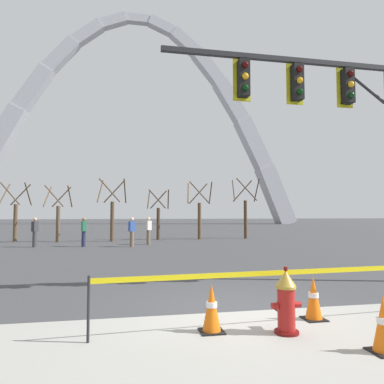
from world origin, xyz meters
name	(u,v)px	position (x,y,z in m)	size (l,w,h in m)	color
ground_plane	(239,310)	(0.00, 0.00, 0.00)	(240.00, 240.00, 0.00)	#3D3D3F
fire_hydrant	(286,302)	(0.27, -1.40, 0.47)	(0.46, 0.48, 0.99)	#5E0F0D
caution_tape_barrier	(294,284)	(0.59, -1.05, 0.66)	(6.41, 0.42, 0.92)	#232326
traffic_cone_by_hydrant	(313,298)	(1.04, -0.84, 0.36)	(0.36, 0.36, 0.73)	black
traffic_cone_mid_sidewalk	(212,308)	(-0.81, -1.13, 0.36)	(0.36, 0.36, 0.73)	black
traffic_cone_curb_edge	(384,325)	(1.17, -2.33, 0.36)	(0.36, 0.36, 0.73)	black
traffic_signal_gantry	(363,112)	(3.90, 1.56, 4.40)	(7.82, 0.44, 6.00)	#232326
monument_arch	(137,128)	(0.00, 53.17, 16.19)	(56.08, 2.86, 36.29)	#B2B5BC
tree_far_left	(15,215)	(-8.93, 18.32, 1.68)	(1.75, 1.76, 3.79)	brown
tree_left_mid	(58,217)	(-6.20, 17.57, 1.59)	(1.67, 1.68, 3.59)	brown
tree_center_left	(112,214)	(-2.82, 17.34, 1.80)	(1.87, 1.88, 4.05)	brown
tree_center_right	(158,217)	(0.29, 18.41, 1.54)	(1.61, 1.62, 3.46)	#473323
tree_right_mid	(199,214)	(3.18, 18.22, 1.79)	(1.86, 1.87, 4.03)	brown
tree_far_right	(245,212)	(6.65, 18.40, 1.93)	(2.00, 2.01, 4.34)	#473323
pedestrian_walking_left	(35,232)	(-6.77, 14.06, 0.82)	(0.33, 0.39, 1.59)	#38383D
pedestrian_standing_center	(148,230)	(-0.65, 14.51, 0.82)	(0.39, 0.37, 1.59)	brown
pedestrian_walking_right	(132,232)	(-1.64, 13.20, 0.82)	(0.39, 0.35, 1.59)	brown
pedestrian_near_trees	(84,232)	(-4.21, 13.80, 0.82)	(0.30, 0.39, 1.59)	#232847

